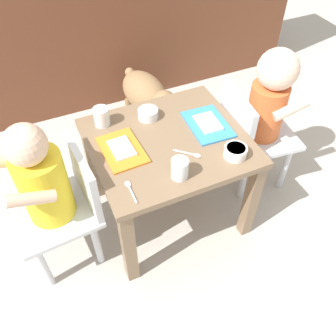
{
  "coord_description": "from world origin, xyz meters",
  "views": [
    {
      "loc": [
        -0.4,
        -0.89,
        1.29
      ],
      "look_at": [
        0.0,
        0.0,
        0.27
      ],
      "focal_mm": 38.69,
      "sensor_mm": 36.0,
      "label": 1
    }
  ],
  "objects_px": {
    "water_cup_right": "(180,170)",
    "cereal_bowl_right_side": "(235,151)",
    "seated_child_left": "(48,185)",
    "food_tray_left": "(122,149)",
    "dog": "(147,95)",
    "cereal_bowl_left_side": "(148,113)",
    "water_cup_left": "(102,117)",
    "spoon_by_left_tray": "(190,154)",
    "food_tray_right": "(208,124)",
    "seated_child_right": "(265,106)",
    "spoon_by_right_tray": "(130,190)",
    "dining_table": "(168,155)"
  },
  "relations": [
    {
      "from": "spoon_by_right_tray",
      "to": "water_cup_left",
      "type": "bearing_deg",
      "value": 87.32
    },
    {
      "from": "spoon_by_left_tray",
      "to": "dog",
      "type": "bearing_deg",
      "value": 81.43
    },
    {
      "from": "food_tray_right",
      "to": "water_cup_right",
      "type": "bearing_deg",
      "value": -137.48
    },
    {
      "from": "water_cup_right",
      "to": "food_tray_left",
      "type": "bearing_deg",
      "value": 124.68
    },
    {
      "from": "seated_child_left",
      "to": "food_tray_left",
      "type": "distance_m",
      "value": 0.27
    },
    {
      "from": "seated_child_left",
      "to": "food_tray_left",
      "type": "bearing_deg",
      "value": 7.37
    },
    {
      "from": "seated_child_left",
      "to": "spoon_by_right_tray",
      "type": "xyz_separation_m",
      "value": [
        0.23,
        -0.15,
        0.02
      ]
    },
    {
      "from": "dog",
      "to": "spoon_by_right_tray",
      "type": "relative_size",
      "value": 4.32
    },
    {
      "from": "water_cup_left",
      "to": "dog",
      "type": "bearing_deg",
      "value": 49.92
    },
    {
      "from": "water_cup_right",
      "to": "cereal_bowl_right_side",
      "type": "relative_size",
      "value": 0.88
    },
    {
      "from": "dining_table",
      "to": "spoon_by_right_tray",
      "type": "bearing_deg",
      "value": -140.65
    },
    {
      "from": "food_tray_left",
      "to": "water_cup_left",
      "type": "relative_size",
      "value": 2.86
    },
    {
      "from": "dining_table",
      "to": "seated_child_left",
      "type": "relative_size",
      "value": 0.85
    },
    {
      "from": "food_tray_right",
      "to": "water_cup_left",
      "type": "bearing_deg",
      "value": 154.88
    },
    {
      "from": "food_tray_left",
      "to": "water_cup_left",
      "type": "distance_m",
      "value": 0.17
    },
    {
      "from": "water_cup_left",
      "to": "dining_table",
      "type": "bearing_deg",
      "value": -43.98
    },
    {
      "from": "seated_child_right",
      "to": "water_cup_right",
      "type": "xyz_separation_m",
      "value": [
        -0.48,
        -0.21,
        0.04
      ]
    },
    {
      "from": "cereal_bowl_right_side",
      "to": "spoon_by_right_tray",
      "type": "relative_size",
      "value": 0.8
    },
    {
      "from": "dog",
      "to": "water_cup_right",
      "type": "bearing_deg",
      "value": -103.36
    },
    {
      "from": "cereal_bowl_left_side",
      "to": "water_cup_left",
      "type": "bearing_deg",
      "value": 168.66
    },
    {
      "from": "dog",
      "to": "water_cup_right",
      "type": "xyz_separation_m",
      "value": [
        -0.18,
        -0.75,
        0.24
      ]
    },
    {
      "from": "food_tray_right",
      "to": "water_cup_right",
      "type": "xyz_separation_m",
      "value": [
        -0.21,
        -0.19,
        0.02
      ]
    },
    {
      "from": "food_tray_left",
      "to": "cereal_bowl_right_side",
      "type": "xyz_separation_m",
      "value": [
        0.35,
        -0.18,
        0.01
      ]
    },
    {
      "from": "cereal_bowl_left_side",
      "to": "seated_child_right",
      "type": "bearing_deg",
      "value": -14.13
    },
    {
      "from": "cereal_bowl_right_side",
      "to": "seated_child_right",
      "type": "bearing_deg",
      "value": 37.15
    },
    {
      "from": "food_tray_right",
      "to": "cereal_bowl_left_side",
      "type": "distance_m",
      "value": 0.23
    },
    {
      "from": "food_tray_left",
      "to": "cereal_bowl_left_side",
      "type": "bearing_deg",
      "value": 41.19
    },
    {
      "from": "seated_child_left",
      "to": "dog",
      "type": "height_order",
      "value": "seated_child_left"
    },
    {
      "from": "water_cup_right",
      "to": "spoon_by_right_tray",
      "type": "distance_m",
      "value": 0.17
    },
    {
      "from": "dining_table",
      "to": "water_cup_right",
      "type": "distance_m",
      "value": 0.21
    },
    {
      "from": "food_tray_right",
      "to": "spoon_by_right_tray",
      "type": "height_order",
      "value": "food_tray_right"
    },
    {
      "from": "seated_child_left",
      "to": "food_tray_right",
      "type": "height_order",
      "value": "seated_child_left"
    },
    {
      "from": "cereal_bowl_right_side",
      "to": "spoon_by_left_tray",
      "type": "bearing_deg",
      "value": 153.47
    },
    {
      "from": "food_tray_right",
      "to": "seated_child_left",
      "type": "bearing_deg",
      "value": -176.72
    },
    {
      "from": "seated_child_right",
      "to": "water_cup_left",
      "type": "relative_size",
      "value": 9.28
    },
    {
      "from": "dining_table",
      "to": "spoon_by_left_tray",
      "type": "relative_size",
      "value": 6.82
    },
    {
      "from": "food_tray_left",
      "to": "spoon_by_right_tray",
      "type": "xyz_separation_m",
      "value": [
        -0.03,
        -0.18,
        -0.0
      ]
    },
    {
      "from": "water_cup_left",
      "to": "spoon_by_left_tray",
      "type": "distance_m",
      "value": 0.36
    },
    {
      "from": "cereal_bowl_left_side",
      "to": "spoon_by_right_tray",
      "type": "relative_size",
      "value": 0.77
    },
    {
      "from": "seated_child_right",
      "to": "spoon_by_left_tray",
      "type": "xyz_separation_m",
      "value": [
        -0.4,
        -0.13,
        0.01
      ]
    },
    {
      "from": "dining_table",
      "to": "spoon_by_left_tray",
      "type": "height_order",
      "value": "spoon_by_left_tray"
    },
    {
      "from": "food_tray_right",
      "to": "spoon_by_left_tray",
      "type": "relative_size",
      "value": 2.55
    },
    {
      "from": "spoon_by_right_tray",
      "to": "water_cup_right",
      "type": "bearing_deg",
      "value": -3.06
    },
    {
      "from": "seated_child_left",
      "to": "food_tray_left",
      "type": "relative_size",
      "value": 3.24
    },
    {
      "from": "food_tray_left",
      "to": "seated_child_left",
      "type": "bearing_deg",
      "value": -172.63
    },
    {
      "from": "spoon_by_left_tray",
      "to": "spoon_by_right_tray",
      "type": "xyz_separation_m",
      "value": [
        -0.24,
        -0.07,
        0.0
      ]
    },
    {
      "from": "seated_child_right",
      "to": "water_cup_left",
      "type": "height_order",
      "value": "seated_child_right"
    },
    {
      "from": "dining_table",
      "to": "spoon_by_right_tray",
      "type": "xyz_separation_m",
      "value": [
        -0.2,
        -0.17,
        0.08
      ]
    },
    {
      "from": "spoon_by_left_tray",
      "to": "cereal_bowl_left_side",
      "type": "bearing_deg",
      "value": 102.7
    },
    {
      "from": "food_tray_left",
      "to": "water_cup_right",
      "type": "xyz_separation_m",
      "value": [
        0.13,
        -0.19,
        0.02
      ]
    }
  ]
}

